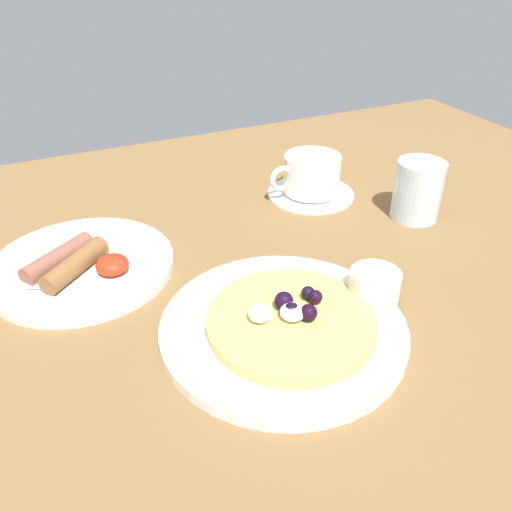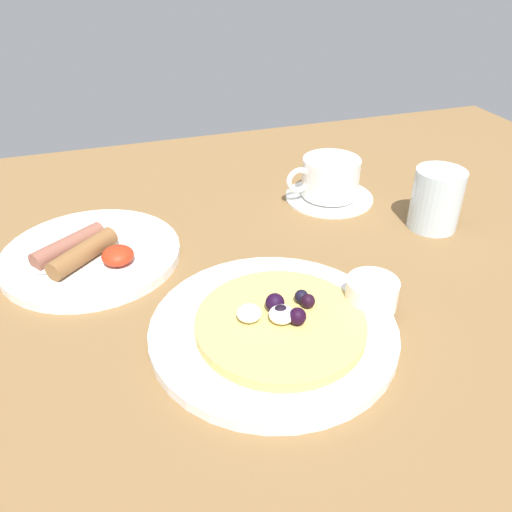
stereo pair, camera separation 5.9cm
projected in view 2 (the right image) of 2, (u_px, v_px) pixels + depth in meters
The scene contains 9 objects.
ground_plane at pixel (202, 334), 56.84cm from camera, with size 158.55×113.44×3.00cm, color brown.
pancake_plate at pixel (273, 329), 54.21cm from camera, with size 25.89×25.89×1.26cm, color white.
pancake_with_berries at pixel (280, 322), 52.99cm from camera, with size 17.59×17.59×3.20cm.
syrup_ramekin at pixel (372, 293), 55.69cm from camera, with size 5.64×5.64×3.26cm.
breakfast_plate at pixel (91, 255), 66.28cm from camera, with size 22.54×22.54×1.28cm, color white.
fried_breakfast at pixel (79, 252), 63.69cm from camera, with size 12.92×10.21×2.62cm.
coffee_saucer at pixel (329, 196), 80.98cm from camera, with size 13.60×13.60×0.80cm, color white.
coffee_cup at pixel (330, 176), 79.09cm from camera, with size 11.79×8.76×5.77cm.
water_glass at pixel (436, 199), 71.49cm from camera, with size 6.83×6.83×8.54cm, color silver.
Camera 2 is at (-7.81, -42.77, 36.57)cm, focal length 36.36 mm.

